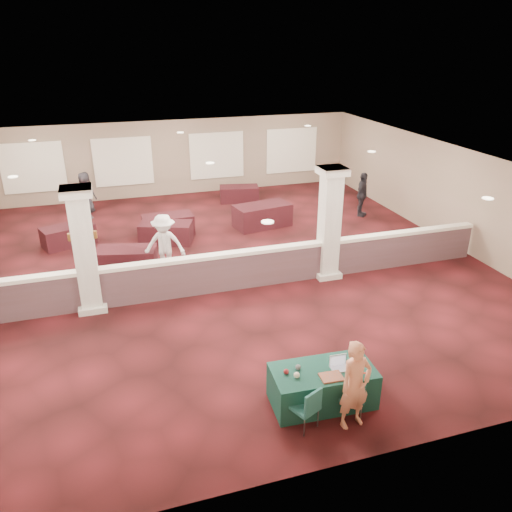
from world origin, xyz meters
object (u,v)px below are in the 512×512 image
object	(u,v)px
far_table_front_left	(126,260)
far_table_front_right	(262,215)
conf_chair_side	(308,406)
far_table_front_center	(166,233)
conf_chair_main	(351,397)
woman	(355,385)
far_table_back_right	(239,194)
attendee_d	(86,192)
far_table_back_left	(68,235)
near_table	(322,386)
attendee_a	(82,222)
attendee_b	(164,245)
attendee_c	(362,194)
far_table_back_center	(168,225)

from	to	relation	value
far_table_front_left	far_table_front_right	world-z (taller)	far_table_front_right
conf_chair_side	far_table_front_center	xyz separation A→B (m)	(-1.14, 9.52, -0.16)
conf_chair_main	far_table_front_right	xyz separation A→B (m)	(1.59, 10.08, -0.08)
woman	conf_chair_side	bearing A→B (deg)	162.74
far_table_front_right	far_table_back_right	world-z (taller)	far_table_front_right
woman	attendee_d	bearing A→B (deg)	99.51
far_table_front_right	far_table_back_left	bearing A→B (deg)	178.29
near_table	attendee_a	size ratio (longest dim) A/B	1.16
attendee_a	attendee_b	size ratio (longest dim) A/B	0.91
conf_chair_side	attendee_b	xyz separation A→B (m)	(-1.49, 7.07, 0.40)
attendee_c	woman	bearing A→B (deg)	-164.42
far_table_front_right	attendee_b	size ratio (longest dim) A/B	1.10
far_table_front_left	attendee_a	distance (m)	2.77
conf_chair_side	far_table_front_center	world-z (taller)	conf_chair_side
far_table_front_left	attendee_d	size ratio (longest dim) A/B	1.08
attendee_c	attendee_d	xyz separation A→B (m)	(-10.10, 3.63, -0.05)
far_table_front_left	attendee_d	bearing A→B (deg)	100.31
woman	attendee_c	size ratio (longest dim) A/B	1.00
far_table_back_right	attendee_c	distance (m)	5.13
woman	attendee_d	distance (m)	14.52
far_table_back_left	far_table_back_right	world-z (taller)	far_table_back_left
woman	attendee_a	distance (m)	11.20
conf_chair_side	far_table_back_left	distance (m)	11.13
conf_chair_main	far_table_front_right	size ratio (longest dim) A/B	0.41
far_table_front_center	far_table_back_center	xyz separation A→B (m)	(0.18, 0.75, 0.00)
far_table_front_left	far_table_back_center	xyz separation A→B (m)	(1.61, 2.63, -0.00)
far_table_front_center	far_table_front_right	size ratio (longest dim) A/B	0.85
far_table_front_right	far_table_back_left	xyz separation A→B (m)	(-6.70, 0.20, -0.08)
far_table_front_center	attendee_c	xyz separation A→B (m)	(7.57, 0.52, 0.50)
far_table_front_right	attendee_c	world-z (taller)	attendee_c
attendee_c	far_table_back_right	bearing A→B (deg)	96.02
near_table	attendee_a	distance (m)	10.46
far_table_back_center	far_table_front_center	bearing A→B (deg)	-103.37
far_table_back_center	far_table_back_right	world-z (taller)	far_table_back_center
near_table	attendee_c	world-z (taller)	attendee_c
far_table_front_center	attendee_d	distance (m)	4.88
conf_chair_side	woman	size ratio (longest dim) A/B	0.51
conf_chair_side	far_table_front_left	world-z (taller)	conf_chair_side
far_table_front_left	far_table_back_center	bearing A→B (deg)	58.63
near_table	conf_chair_main	size ratio (longest dim) A/B	2.33
far_table_front_right	attendee_c	distance (m)	4.02
far_table_back_center	attendee_d	world-z (taller)	attendee_d
attendee_b	near_table	bearing A→B (deg)	-56.01
far_table_back_right	attendee_a	distance (m)	6.98
woman	far_table_back_center	size ratio (longest dim) A/B	0.98
far_table_back_center	attendee_c	bearing A→B (deg)	-1.75
conf_chair_main	far_table_front_center	bearing A→B (deg)	105.04
attendee_a	near_table	bearing A→B (deg)	-91.65
near_table	attendee_b	size ratio (longest dim) A/B	1.05
far_table_back_left	far_table_back_right	distance (m)	7.32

